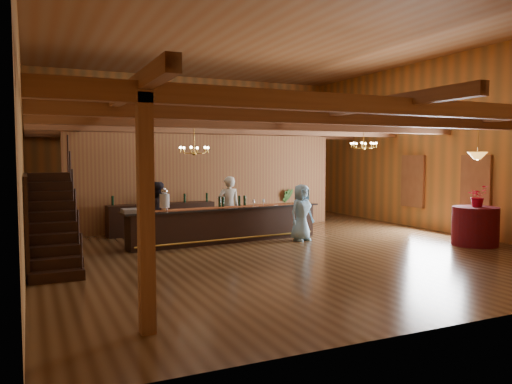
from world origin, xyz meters
name	(u,v)px	position (x,y,z in m)	size (l,w,h in m)	color
floor	(268,244)	(0.00, 0.00, 0.00)	(14.00, 14.00, 0.00)	brown
ceiling	(268,38)	(0.00, 0.00, 5.50)	(14.00, 14.00, 0.00)	brown
wall_back	(190,147)	(0.00, 7.00, 2.75)	(12.00, 0.10, 5.50)	#B97230
wall_front	(487,130)	(0.00, -7.00, 2.75)	(12.00, 0.10, 5.50)	#B97230
wall_left	(22,139)	(-6.00, 0.00, 2.75)	(0.10, 14.00, 5.50)	#B97230
wall_right	(437,145)	(6.00, 0.00, 2.75)	(0.10, 14.00, 5.50)	#B97230
beam_grid	(260,125)	(0.00, 0.51, 3.24)	(11.90, 13.90, 0.39)	brown
support_posts	(277,186)	(0.00, -0.50, 1.60)	(9.20, 10.20, 3.20)	brown
partition_wall	(208,182)	(-0.50, 3.50, 1.55)	(9.00, 0.18, 3.10)	brown
window_right_front	(476,185)	(5.95, -1.60, 1.55)	(0.12, 1.05, 1.75)	white
window_right_back	(413,181)	(5.95, 1.00, 1.55)	(0.12, 1.05, 1.75)	white
staircase	(53,222)	(-5.45, -0.74, 1.00)	(1.00, 2.80, 2.00)	black
backroom_boxes	(195,207)	(-0.29, 5.50, 0.53)	(4.10, 0.60, 1.10)	black
tasting_bar	(226,224)	(-0.91, 0.80, 0.49)	(5.86, 1.27, 0.98)	black
beverage_dispenser	(164,200)	(-2.68, 0.68, 1.26)	(0.26, 0.26, 0.60)	silver
glass_rack_tray	(132,211)	(-3.54, 0.51, 1.02)	(0.50, 0.50, 0.10)	gray
raffle_drum	(300,198)	(1.57, 0.99, 1.15)	(0.34, 0.24, 0.30)	brown
bar_bottle_0	(220,202)	(-1.06, 0.90, 1.12)	(0.07, 0.07, 0.30)	black
bar_bottle_1	(223,202)	(-0.96, 0.91, 1.12)	(0.07, 0.07, 0.30)	black
bar_bottle_2	(239,201)	(-0.44, 0.96, 1.12)	(0.07, 0.07, 0.30)	black
bar_bottle_3	(245,201)	(-0.27, 0.97, 1.12)	(0.07, 0.07, 0.30)	black
backbar_shelf	(162,218)	(-2.16, 3.05, 0.47)	(3.34, 0.52, 0.94)	black
round_table	(475,226)	(4.96, -2.48, 0.52)	(1.20, 1.20, 1.03)	#47101D
chandelier_left	(194,150)	(-1.85, 0.70, 2.56)	(0.80, 0.80, 0.80)	gold
chandelier_right	(364,145)	(3.58, 0.60, 2.74)	(0.80, 0.80, 0.62)	gold
pendant_lamp	(477,156)	(4.96, -2.48, 2.40)	(0.52, 0.52, 0.90)	gold
bartender	(229,207)	(-0.59, 1.43, 0.90)	(0.66, 0.43, 1.81)	silver
staff_second	(157,212)	(-2.69, 1.46, 0.84)	(0.82, 0.64, 1.69)	#20202B
guest	(301,213)	(1.10, 0.10, 0.80)	(0.78, 0.51, 1.60)	#8AC1E1
floor_plant	(285,206)	(2.37, 3.49, 0.62)	(0.69, 0.55, 1.25)	#2B521F
table_flowers	(478,196)	(5.01, -2.49, 1.32)	(0.52, 0.45, 0.58)	#AD0B24
table_vase	(479,201)	(5.10, -2.46, 1.19)	(0.16, 0.16, 0.31)	gold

